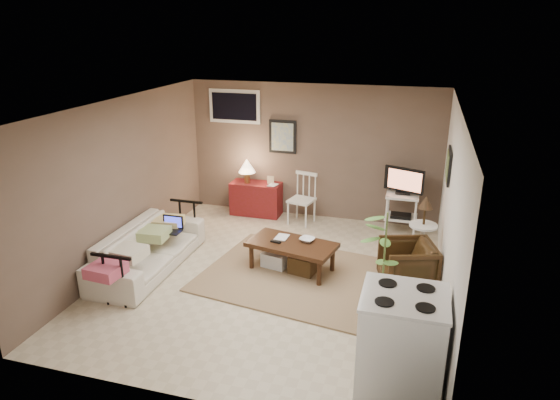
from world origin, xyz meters
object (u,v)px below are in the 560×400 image
(red_console, at_px, (255,196))
(tv_stand, at_px, (402,199))
(armchair, at_px, (407,262))
(potted_plant, at_px, (384,267))
(sofa, at_px, (148,242))
(spindle_chair, at_px, (302,200))
(stove, at_px, (401,342))
(side_table, at_px, (424,223))
(coffee_table, at_px, (291,254))

(red_console, height_order, tv_stand, tv_stand)
(armchair, height_order, potted_plant, potted_plant)
(sofa, bearing_deg, potted_plant, -99.42)
(red_console, xyz_separation_m, spindle_chair, (0.93, -0.17, 0.06))
(tv_stand, relative_size, stove, 1.09)
(side_table, distance_m, armchair, 0.77)
(sofa, height_order, side_table, side_table)
(potted_plant, relative_size, stove, 1.40)
(sofa, bearing_deg, coffee_table, -76.10)
(tv_stand, distance_m, stove, 3.94)
(red_console, bearing_deg, armchair, -35.08)
(coffee_table, xyz_separation_m, red_console, (-1.21, 1.99, 0.11))
(coffee_table, distance_m, potted_plant, 1.79)
(coffee_table, bearing_deg, sofa, -166.10)
(potted_plant, bearing_deg, stove, -75.14)
(tv_stand, xyz_separation_m, potted_plant, (-0.07, -2.92, 0.18))
(tv_stand, bearing_deg, sofa, -145.39)
(coffee_table, distance_m, armchair, 1.61)
(side_table, height_order, armchair, side_table)
(side_table, bearing_deg, spindle_chair, 151.29)
(sofa, bearing_deg, armchair, -82.06)
(tv_stand, relative_size, side_table, 1.05)
(potted_plant, bearing_deg, spindle_chair, 119.79)
(red_console, relative_size, tv_stand, 0.93)
(side_table, bearing_deg, tv_stand, 106.72)
(armchair, height_order, stove, stove)
(sofa, bearing_deg, spindle_chair, -36.56)
(red_console, bearing_deg, side_table, -23.53)
(sofa, xyz_separation_m, red_console, (0.79, 2.48, -0.05))
(red_console, distance_m, stove, 4.95)
(sofa, relative_size, armchair, 3.03)
(tv_stand, distance_m, potted_plant, 2.92)
(red_console, height_order, potted_plant, potted_plant)
(coffee_table, relative_size, spindle_chair, 1.47)
(armchair, distance_m, stove, 2.08)
(red_console, xyz_separation_m, tv_stand, (2.63, -0.12, 0.23))
(spindle_chair, xyz_separation_m, side_table, (2.06, -1.13, 0.24))
(coffee_table, bearing_deg, potted_plant, -37.79)
(tv_stand, xyz_separation_m, stove, (0.20, -3.93, -0.08))
(armchair, bearing_deg, potted_plant, -30.85)
(coffee_table, bearing_deg, side_table, 21.04)
(spindle_chair, xyz_separation_m, armchair, (1.89, -1.81, -0.08))
(red_console, height_order, spindle_chair, red_console)
(coffee_table, xyz_separation_m, potted_plant, (1.35, -1.05, 0.51))
(spindle_chair, relative_size, stove, 0.87)
(coffee_table, distance_m, sofa, 2.06)
(coffee_table, distance_m, tv_stand, 2.37)
(coffee_table, xyz_separation_m, armchair, (1.61, 0.01, 0.09))
(sofa, relative_size, side_table, 1.96)
(red_console, bearing_deg, sofa, -107.59)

